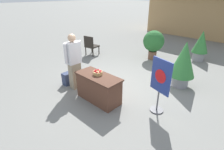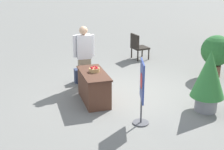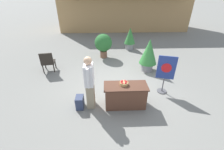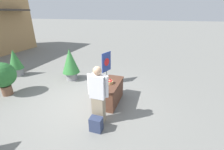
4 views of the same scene
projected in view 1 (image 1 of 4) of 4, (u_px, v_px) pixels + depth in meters
The scene contains 10 objects.
ground_plane at pixel (116, 86), 5.84m from camera, with size 120.00×120.00×0.00m, color slate.
display_table at pixel (99, 88), 4.96m from camera, with size 1.37×0.61×0.78m.
apple_basket at pixel (98, 73), 4.82m from camera, with size 0.26×0.26×0.13m.
person_visitor at pixel (74, 61), 5.43m from camera, with size 0.26×0.61×1.76m.
backpack at pixel (68, 79), 5.91m from camera, with size 0.24×0.34×0.42m.
poster_board at pixel (160, 84), 4.32m from camera, with size 0.61×0.36×1.44m.
patio_chair at pixel (91, 45), 8.58m from camera, with size 0.63×0.63×0.96m.
potted_plant_far_right at pixel (201, 44), 7.78m from camera, with size 0.69×0.69×1.36m.
potted_plant_near_right at pixel (154, 42), 7.94m from camera, with size 0.95×0.95×1.32m.
potted_plant_near_left at pixel (183, 62), 5.55m from camera, with size 0.81×0.81×1.51m.
Camera 1 is at (3.42, -3.81, 2.85)m, focal length 28.00 mm.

